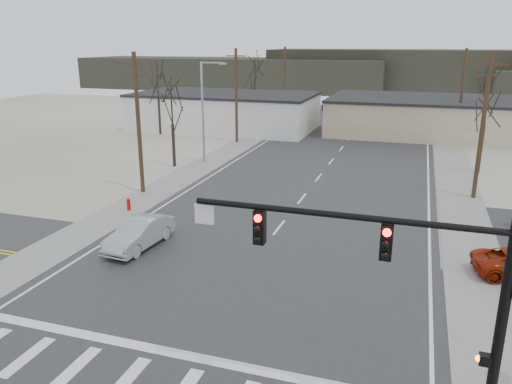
% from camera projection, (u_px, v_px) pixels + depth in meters
% --- Properties ---
extents(ground, '(140.00, 140.00, 0.00)m').
position_uv_depth(ground, '(231.00, 289.00, 22.37)').
color(ground, silver).
rests_on(ground, ground).
extents(main_road, '(18.00, 110.00, 0.05)m').
position_uv_depth(main_road, '(305.00, 195.00, 36.02)').
color(main_road, '#292A2C').
rests_on(main_road, ground).
extents(cross_road, '(90.00, 10.00, 0.04)m').
position_uv_depth(cross_road, '(231.00, 288.00, 22.37)').
color(cross_road, '#292A2C').
rests_on(cross_road, ground).
extents(sidewalk_left, '(3.00, 90.00, 0.06)m').
position_uv_depth(sidewalk_left, '(199.00, 168.00, 43.71)').
color(sidewalk_left, gray).
rests_on(sidewalk_left, ground).
extents(sidewalk_right, '(3.00, 90.00, 0.06)m').
position_uv_depth(sidewalk_right, '(458.00, 189.00, 37.42)').
color(sidewalk_right, gray).
rests_on(sidewalk_right, ground).
extents(traffic_signal_mast, '(8.95, 0.43, 7.20)m').
position_uv_depth(traffic_signal_mast, '(427.00, 280.00, 13.03)').
color(traffic_signal_mast, black).
rests_on(traffic_signal_mast, ground).
extents(fire_hydrant, '(0.24, 0.24, 0.87)m').
position_uv_depth(fire_hydrant, '(129.00, 204.00, 32.55)').
color(fire_hydrant, '#A50C0C').
rests_on(fire_hydrant, ground).
extents(building_left_far, '(22.30, 12.30, 4.50)m').
position_uv_depth(building_left_far, '(225.00, 111.00, 62.87)').
color(building_left_far, silver).
rests_on(building_left_far, ground).
extents(building_right_far, '(26.30, 14.30, 4.30)m').
position_uv_depth(building_right_far, '(443.00, 117.00, 58.82)').
color(building_right_far, '#C3B895').
rests_on(building_right_far, ground).
extents(upole_left_b, '(2.20, 0.30, 10.00)m').
position_uv_depth(upole_left_b, '(138.00, 122.00, 35.20)').
color(upole_left_b, '#452F20').
rests_on(upole_left_b, ground).
extents(upole_left_c, '(2.20, 0.30, 10.00)m').
position_uv_depth(upole_left_c, '(236.00, 94.00, 53.40)').
color(upole_left_c, '#452F20').
rests_on(upole_left_c, ground).
extents(upole_left_d, '(2.20, 0.30, 10.00)m').
position_uv_depth(upole_left_d, '(284.00, 81.00, 71.60)').
color(upole_left_d, '#452F20').
rests_on(upole_left_d, ground).
extents(upole_right_a, '(2.20, 0.30, 10.00)m').
position_uv_depth(upole_right_a, '(483.00, 125.00, 33.83)').
color(upole_right_a, '#452F20').
rests_on(upole_right_a, ground).
extents(upole_right_b, '(2.20, 0.30, 10.00)m').
position_uv_depth(upole_right_b, '(462.00, 94.00, 53.85)').
color(upole_right_b, '#452F20').
rests_on(upole_right_b, ground).
extents(streetlight_main, '(2.40, 0.25, 9.00)m').
position_uv_depth(streetlight_main, '(205.00, 107.00, 44.13)').
color(streetlight_main, gray).
rests_on(streetlight_main, ground).
extents(tree_left_near, '(3.30, 3.30, 7.35)m').
position_uv_depth(tree_left_near, '(172.00, 107.00, 42.92)').
color(tree_left_near, '#31281E').
rests_on(tree_left_near, ground).
extents(tree_right_mid, '(3.74, 3.74, 8.33)m').
position_uv_depth(tree_right_mid, '(487.00, 102.00, 40.61)').
color(tree_right_mid, '#31281E').
rests_on(tree_right_mid, ground).
extents(tree_left_far, '(3.96, 3.96, 8.82)m').
position_uv_depth(tree_left_far, '(255.00, 76.00, 66.57)').
color(tree_left_far, '#31281E').
rests_on(tree_left_far, ground).
extents(tree_right_far, '(3.52, 3.52, 7.84)m').
position_uv_depth(tree_right_far, '(485.00, 83.00, 63.63)').
color(tree_right_far, '#31281E').
rests_on(tree_right_far, ground).
extents(tree_left_mid, '(3.96, 3.96, 8.82)m').
position_uv_depth(tree_left_mid, '(158.00, 81.00, 58.03)').
color(tree_left_mid, '#31281E').
rests_on(tree_left_mid, ground).
extents(hill_left, '(70.00, 18.00, 7.00)m').
position_uv_depth(hill_left, '(231.00, 74.00, 115.48)').
color(hill_left, '#333026').
rests_on(hill_left, ground).
extents(hill_center, '(80.00, 18.00, 9.00)m').
position_uv_depth(hill_center, '(462.00, 72.00, 103.98)').
color(hill_center, '#333026').
rests_on(hill_center, ground).
extents(sedan_crossing, '(2.01, 4.80, 1.54)m').
position_uv_depth(sedan_crossing, '(139.00, 233.00, 26.65)').
color(sedan_crossing, '#9CA3A7').
rests_on(sedan_crossing, main_road).
extents(car_far_a, '(2.39, 5.65, 1.63)m').
position_uv_depth(car_far_a, '(376.00, 122.00, 63.02)').
color(car_far_a, black).
rests_on(car_far_a, main_road).
extents(car_far_b, '(2.90, 4.26, 1.35)m').
position_uv_depth(car_far_b, '(328.00, 107.00, 78.67)').
color(car_far_b, black).
rests_on(car_far_b, main_road).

